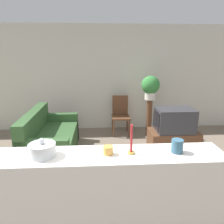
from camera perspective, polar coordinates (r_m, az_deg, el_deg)
ground_plane at (r=3.08m, az=-4.88°, el=-25.98°), size 14.00×14.00×0.00m
wall_back at (r=5.77m, az=-4.46°, el=8.67°), size 9.00×0.06×2.70m
couch at (r=4.59m, az=-15.87°, el=-7.07°), size 0.88×1.71×0.91m
tv_stand at (r=4.60m, az=15.58°, el=-7.81°), size 0.95×0.54×0.52m
television at (r=4.43m, az=15.96°, el=-2.00°), size 0.72×0.51×0.46m
wooden_chair at (r=5.52m, az=2.24°, el=-0.33°), size 0.44×0.44×0.96m
plant_stand at (r=5.47m, az=9.64°, el=-1.46°), size 0.13×0.13×0.92m
potted_plant at (r=5.30m, az=10.02°, el=6.65°), size 0.44×0.44×0.57m
foreground_counter at (r=2.45m, az=-5.39°, el=-22.33°), size 2.65×0.44×1.07m
decorative_bowl at (r=2.20m, az=-17.76°, el=-9.38°), size 0.25×0.25×0.18m
candle_jar at (r=2.14m, az=-1.04°, el=-9.96°), size 0.10×0.10×0.08m
candlestick at (r=2.14m, az=5.06°, el=-8.27°), size 0.07×0.07×0.30m
coffee_tin at (r=2.26m, az=16.66°, el=-8.50°), size 0.12×0.12×0.13m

